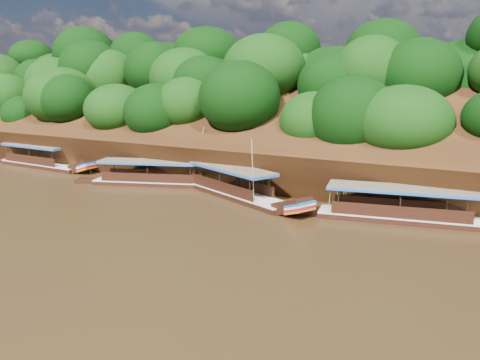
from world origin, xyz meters
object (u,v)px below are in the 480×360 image
at_px(boat_0, 423,215).
at_px(boat_3, 46,163).
at_px(boat_1, 241,192).
at_px(boat_2, 167,180).

height_order(boat_0, boat_3, boat_0).
relative_size(boat_1, boat_2, 0.99).
bearing_deg(boat_0, boat_1, 169.51).
xyz_separation_m(boat_2, boat_3, (-17.05, 0.46, 0.05)).
bearing_deg(boat_3, boat_2, 0.18).
xyz_separation_m(boat_0, boat_2, (-22.21, 0.69, -0.02)).
bearing_deg(boat_1, boat_0, 24.23).
relative_size(boat_1, boat_3, 1.00).
bearing_deg(boat_3, boat_0, 0.05).
height_order(boat_0, boat_1, boat_1).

